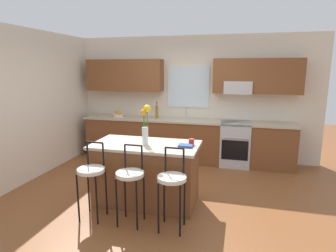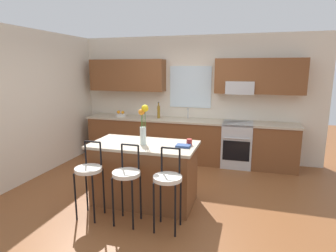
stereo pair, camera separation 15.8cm
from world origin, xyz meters
name	(u,v)px [view 1 (the left image)]	position (x,y,z in m)	size (l,w,h in m)	color
ground_plane	(165,192)	(0.00, 0.00, 0.00)	(14.00, 14.00, 0.00)	brown
wall_left	(38,104)	(-2.56, 0.30, 1.35)	(0.12, 4.60, 2.70)	beige
back_wall_assembly	(189,91)	(0.02, 1.98, 1.51)	(5.60, 0.50, 2.70)	beige
counter_run	(185,140)	(0.00, 1.70, 0.47)	(4.56, 0.64, 0.92)	brown
sink_faucet	(186,112)	(-0.01, 1.84, 1.06)	(0.02, 0.13, 0.23)	#B7BABC
oven_range	(235,144)	(1.07, 1.68, 0.46)	(0.60, 0.64, 0.92)	#B7BABC
kitchen_island	(146,173)	(-0.19, -0.41, 0.46)	(1.56, 0.82, 0.92)	brown
bar_stool_near	(92,174)	(-0.74, -1.03, 0.64)	(0.36, 0.36, 1.04)	black
bar_stool_middle	(130,177)	(-0.19, -1.03, 0.64)	(0.36, 0.36, 1.04)	black
bar_stool_far	(172,182)	(0.36, -1.03, 0.64)	(0.36, 0.36, 1.04)	black
flower_vase	(145,123)	(-0.17, -0.46, 1.24)	(0.14, 0.12, 0.58)	silver
mug_ceramic	(191,142)	(0.48, -0.30, 0.97)	(0.08, 0.08, 0.09)	#A52D28
cookbook	(186,146)	(0.42, -0.43, 0.94)	(0.20, 0.15, 0.03)	navy
fruit_bowl_oranges	(118,115)	(-1.57, 1.70, 0.96)	(0.24, 0.24, 0.13)	silver
bottle_olive_oil	(157,112)	(-0.64, 1.70, 1.07)	(0.06, 0.06, 0.36)	olive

